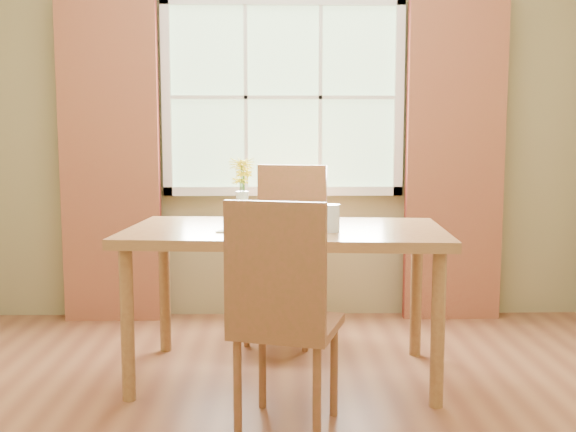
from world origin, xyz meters
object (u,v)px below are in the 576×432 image
at_px(croissant_sandwich, 270,216).
at_px(dining_table, 285,243).
at_px(flower_vase, 242,182).
at_px(water_glass, 331,219).
at_px(chair_far, 288,244).
at_px(chair_near, 282,308).

bearing_deg(croissant_sandwich, dining_table, 32.27).
bearing_deg(flower_vase, dining_table, -43.12).
relative_size(croissant_sandwich, water_glass, 1.41).
height_order(chair_far, water_glass, chair_far).
distance_m(water_glass, flower_vase, 0.59).
xyz_separation_m(croissant_sandwich, water_glass, (0.29, -0.02, -0.01)).
bearing_deg(chair_far, chair_near, -75.53).
relative_size(chair_far, water_glass, 7.96).
xyz_separation_m(chair_near, croissant_sandwich, (-0.05, 0.58, 0.31)).
bearing_deg(water_glass, chair_near, -113.69).
xyz_separation_m(dining_table, croissant_sandwich, (-0.08, -0.12, 0.16)).
relative_size(dining_table, chair_far, 1.56).
height_order(chair_far, flower_vase, flower_vase).
xyz_separation_m(dining_table, water_glass, (0.22, -0.15, 0.14)).
relative_size(dining_table, croissant_sandwich, 8.81).
distance_m(dining_table, flower_vase, 0.43).
distance_m(chair_far, flower_vase, 0.69).
relative_size(chair_near, water_glass, 7.43).
xyz_separation_m(croissant_sandwich, flower_vase, (-0.15, 0.34, 0.14)).
distance_m(chair_near, chair_far, 1.41).
bearing_deg(dining_table, flower_vase, 141.17).
xyz_separation_m(dining_table, flower_vase, (-0.23, 0.21, 0.30)).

